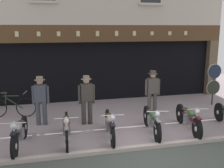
% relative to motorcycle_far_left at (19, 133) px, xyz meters
% --- Properties ---
extents(shop_facade, '(11.07, 4.42, 6.64)m').
position_rel_motorcycle_far_left_xyz_m(shop_facade, '(3.34, 6.06, 1.34)').
color(shop_facade, black).
rests_on(shop_facade, ground).
extents(motorcycle_far_left, '(0.62, 1.99, 0.92)m').
position_rel_motorcycle_far_left_xyz_m(motorcycle_far_left, '(0.00, 0.00, 0.00)').
color(motorcycle_far_left, black).
rests_on(motorcycle_far_left, ground).
extents(motorcycle_left, '(0.62, 2.02, 0.93)m').
position_rel_motorcycle_far_left_xyz_m(motorcycle_left, '(1.26, 0.07, 0.00)').
color(motorcycle_left, black).
rests_on(motorcycle_left, ground).
extents(motorcycle_center_left, '(0.62, 2.03, 0.93)m').
position_rel_motorcycle_far_left_xyz_m(motorcycle_center_left, '(2.51, 0.04, -0.00)').
color(motorcycle_center_left, black).
rests_on(motorcycle_center_left, ground).
extents(motorcycle_center, '(0.62, 2.08, 0.92)m').
position_rel_motorcycle_far_left_xyz_m(motorcycle_center, '(3.83, 0.09, -0.00)').
color(motorcycle_center, black).
rests_on(motorcycle_center, ground).
extents(motorcycle_center_right, '(0.62, 2.08, 0.92)m').
position_rel_motorcycle_far_left_xyz_m(motorcycle_center_right, '(5.04, 0.05, -0.00)').
color(motorcycle_center_right, black).
rests_on(motorcycle_center_right, ground).
extents(salesman_left, '(0.55, 0.34, 1.64)m').
position_rel_motorcycle_far_left_xyz_m(salesman_left, '(0.55, 1.71, 0.48)').
color(salesman_left, '#3D424C').
rests_on(salesman_left, ground).
extents(shopkeeper_center, '(0.56, 0.34, 1.65)m').
position_rel_motorcycle_far_left_xyz_m(shopkeeper_center, '(2.03, 1.41, 0.48)').
color(shopkeeper_center, '#38332D').
rests_on(shopkeeper_center, ground).
extents(salesman_right, '(0.56, 0.34, 1.68)m').
position_rel_motorcycle_far_left_xyz_m(salesman_right, '(4.51, 1.76, 0.50)').
color(salesman_right, '#47423D').
rests_on(salesman_right, ground).
extents(tyre_sign_pole, '(0.62, 0.06, 1.73)m').
position_rel_motorcycle_far_left_xyz_m(tyre_sign_pole, '(7.51, 2.47, 0.63)').
color(tyre_sign_pole, '#232328').
rests_on(tyre_sign_pole, ground).
extents(advert_board_near, '(0.72, 0.03, 0.98)m').
position_rel_motorcycle_far_left_xyz_m(advert_board_near, '(0.41, 4.47, 1.27)').
color(advert_board_near, beige).
extents(advert_board_far, '(0.82, 0.03, 1.08)m').
position_rel_motorcycle_far_left_xyz_m(advert_board_far, '(-0.71, 4.47, 1.42)').
color(advert_board_far, silver).
extents(leaning_bicycle, '(1.74, 0.50, 0.95)m').
position_rel_motorcycle_far_left_xyz_m(leaning_bicycle, '(-0.53, 2.80, -0.05)').
color(leaning_bicycle, black).
rests_on(leaning_bicycle, ground).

